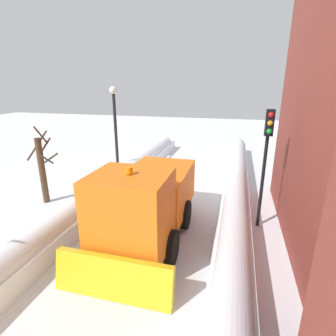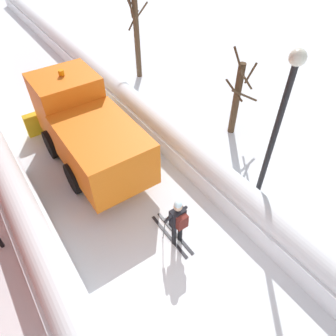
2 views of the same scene
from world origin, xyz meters
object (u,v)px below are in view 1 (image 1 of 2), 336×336
street_lamp (115,124)px  traffic_light_pole (267,148)px  bare_tree_near (42,168)px  plow_truck (147,201)px  skier (169,171)px

street_lamp → traffic_light_pole: bearing=156.5°
traffic_light_pole → bare_tree_near: bearing=0.7°
plow_truck → skier: plow_truck is taller
plow_truck → skier: (0.49, -4.82, -0.48)m
traffic_light_pole → street_lamp: 8.03m
bare_tree_near → traffic_light_pole: bearing=-179.3°
plow_truck → bare_tree_near: size_ratio=1.65×
plow_truck → traffic_light_pole: (-3.84, -1.90, 1.66)m
bare_tree_near → street_lamp: bearing=-122.4°
plow_truck → skier: 4.87m
plow_truck → street_lamp: 6.46m
street_lamp → bare_tree_near: bearing=57.6°
street_lamp → bare_tree_near: street_lamp is taller
bare_tree_near → skier: bearing=-149.3°
plow_truck → traffic_light_pole: traffic_light_pole is taller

